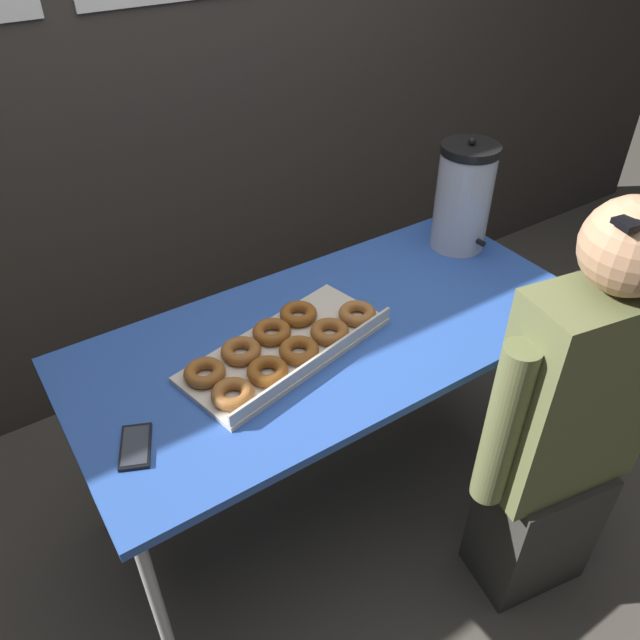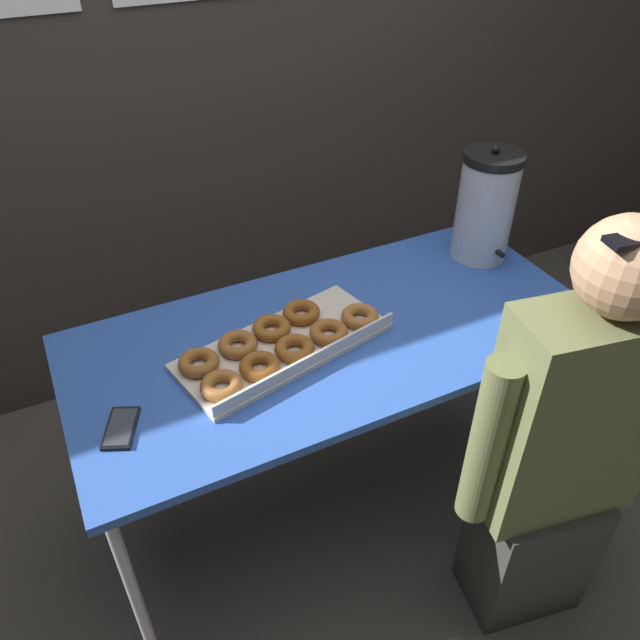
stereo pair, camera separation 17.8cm
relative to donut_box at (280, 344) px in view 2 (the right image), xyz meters
name	(u,v)px [view 2 (the right image)]	position (x,y,z in m)	size (l,w,h in m)	color
ground_plane	(332,492)	(0.18, 0.01, -0.78)	(12.00, 12.00, 0.00)	#4C473F
back_wall	(210,77)	(0.18, 1.01, 0.44)	(6.00, 0.11, 2.43)	#38332D
folding_table	(335,344)	(0.18, 0.01, -0.07)	(1.55, 0.72, 0.76)	#2D56B2
donut_box	(280,344)	(0.00, 0.00, 0.00)	(0.65, 0.38, 0.05)	beige
coffee_urn	(486,206)	(0.82, 0.17, 0.16)	(0.19, 0.22, 0.40)	silver
cell_phone	(121,428)	(-0.47, -0.10, -0.02)	(0.12, 0.15, 0.01)	black
person_seated	(560,456)	(0.53, -0.58, -0.14)	(0.54, 0.28, 1.33)	#33332D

